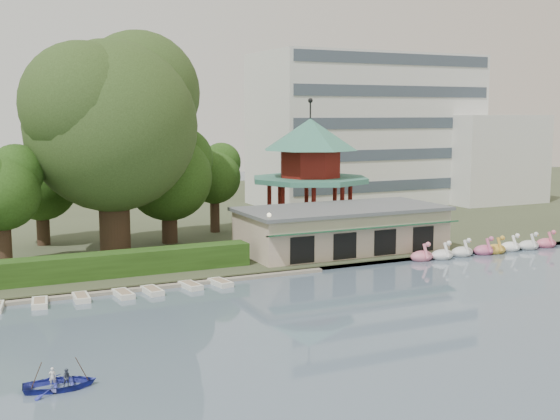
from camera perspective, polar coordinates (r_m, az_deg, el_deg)
ground_plane at (r=40.43m, az=8.46°, el=-10.39°), size 220.00×220.00×0.00m
shore at (r=87.45m, az=-10.73°, el=-0.44°), size 220.00×70.00×0.40m
embankment at (r=55.07m, az=-1.58°, el=-5.22°), size 220.00×0.60×0.30m
dock at (r=51.51m, az=-13.94°, el=-6.41°), size 34.00×1.60×0.24m
boathouse at (r=63.19m, az=5.04°, el=-1.50°), size 18.60×9.39×3.90m
pavilion at (r=72.28m, az=2.46°, el=3.78°), size 12.40×12.40×13.50m
office_building at (r=97.35m, az=8.65°, el=6.07°), size 38.00×18.00×20.00m
hedge at (r=53.96m, az=-17.81°, el=-4.62°), size 30.00×2.00×1.80m
lamp_post at (r=56.57m, az=-0.89°, el=-1.57°), size 0.36×0.36×4.28m
big_tree at (r=61.42m, az=-13.42°, el=7.54°), size 15.92×14.84×19.45m
small_trees at (r=64.69m, az=-16.10°, el=2.33°), size 39.14×16.40×10.94m
swan_boats at (r=66.30m, az=16.53°, el=-3.08°), size 16.61×2.09×1.92m
moored_rowboats at (r=49.59m, az=-17.43°, el=-7.02°), size 24.52×2.78×0.36m
rowboat_with_passengers at (r=34.73m, az=-17.46°, el=-12.95°), size 4.90×3.72×2.01m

